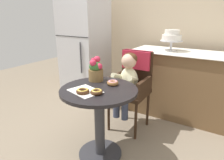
{
  "coord_description": "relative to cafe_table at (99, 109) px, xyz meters",
  "views": [
    {
      "loc": [
        0.99,
        -1.39,
        1.37
      ],
      "look_at": [
        0.05,
        0.15,
        0.77
      ],
      "focal_mm": 31.73,
      "sensor_mm": 36.0,
      "label": 1
    }
  ],
  "objects": [
    {
      "name": "refrigerator",
      "position": [
        -1.05,
        1.1,
        0.34
      ],
      "size": [
        0.64,
        0.63,
        1.7
      ],
      "color": "silver",
      "rests_on": "ground"
    },
    {
      "name": "donut_side",
      "position": [
        0.06,
        0.15,
        0.24
      ],
      "size": [
        0.11,
        0.11,
        0.04
      ],
      "color": "#936033",
      "rests_on": "cafe_table"
    },
    {
      "name": "cafe_table",
      "position": [
        0.0,
        0.0,
        0.0
      ],
      "size": [
        0.72,
        0.72,
        0.72
      ],
      "color": "black",
      "rests_on": "ground"
    },
    {
      "name": "ground_plane",
      "position": [
        0.0,
        0.0,
        -0.51
      ],
      "size": [
        8.0,
        8.0,
        0.0
      ],
      "primitive_type": "plane",
      "color": "gray"
    },
    {
      "name": "tiered_cake_stand",
      "position": [
        0.27,
        1.3,
        0.58
      ],
      "size": [
        0.3,
        0.3,
        0.28
      ],
      "color": "silver",
      "rests_on": "display_counter"
    },
    {
      "name": "wicker_chair",
      "position": [
        0.01,
        0.7,
        0.13
      ],
      "size": [
        0.42,
        0.45,
        0.95
      ],
      "rotation": [
        0.0,
        0.0,
        0.07
      ],
      "color": "#332114",
      "rests_on": "ground"
    },
    {
      "name": "flower_vase",
      "position": [
        -0.16,
        0.18,
        0.32
      ],
      "size": [
        0.15,
        0.15,
        0.25
      ],
      "color": "brown",
      "rests_on": "cafe_table"
    },
    {
      "name": "donut_mid",
      "position": [
        -0.05,
        -0.16,
        0.23
      ],
      "size": [
        0.12,
        0.12,
        0.04
      ],
      "color": "#4C2D19",
      "rests_on": "cafe_table"
    },
    {
      "name": "paper_napkin",
      "position": [
        -0.07,
        -0.12,
        0.21
      ],
      "size": [
        0.33,
        0.28,
        0.0
      ],
      "primitive_type": "cube",
      "rotation": [
        0.0,
        0.0,
        -0.27
      ],
      "color": "white",
      "rests_on": "cafe_table"
    },
    {
      "name": "seated_child",
      "position": [
        0.01,
        0.54,
        0.17
      ],
      "size": [
        0.27,
        0.32,
        0.73
      ],
      "color": "beige",
      "rests_on": "ground"
    },
    {
      "name": "back_wall",
      "position": [
        0.0,
        1.85,
        0.84
      ],
      "size": [
        4.8,
        0.1,
        2.7
      ],
      "primitive_type": "cube",
      "color": "#C1AD8E",
      "rests_on": "ground"
    },
    {
      "name": "donut_front",
      "position": [
        0.06,
        -0.11,
        0.23
      ],
      "size": [
        0.11,
        0.11,
        0.04
      ],
      "color": "#4C2D19",
      "rests_on": "cafe_table"
    },
    {
      "name": "display_counter",
      "position": [
        0.55,
        1.3,
        -0.05
      ],
      "size": [
        1.56,
        0.62,
        0.9
      ],
      "color": "brown",
      "rests_on": "ground"
    }
  ]
}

